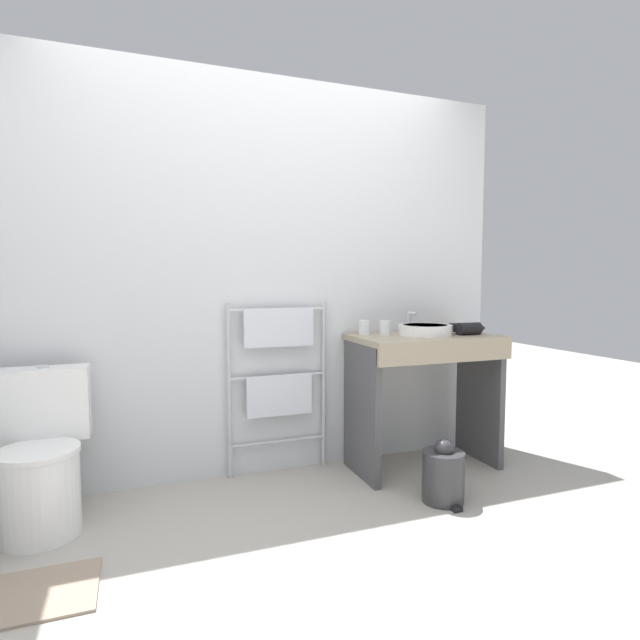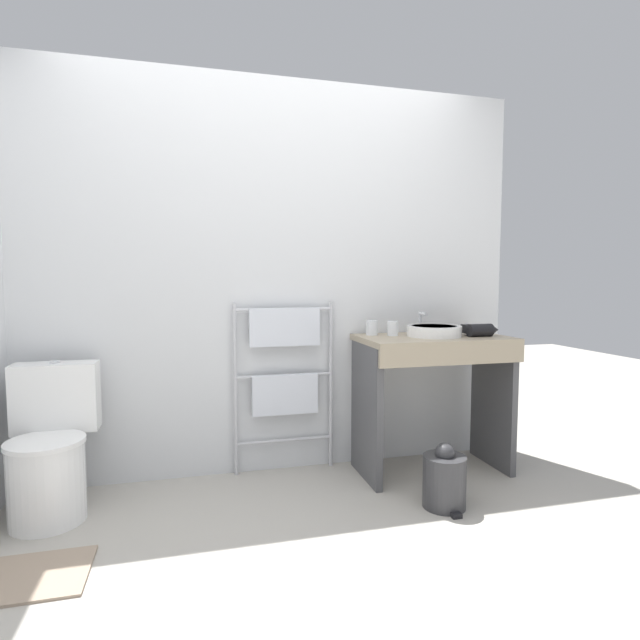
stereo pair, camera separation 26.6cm
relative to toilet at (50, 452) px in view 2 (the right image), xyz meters
The scene contains 12 objects.
ground_plane 1.52m from the toilet, 37.26° to the right, with size 12.00×12.00×0.00m, color #A8A399.
wall_back 1.52m from the toilet, 18.09° to the left, with size 3.15×0.12×2.39m, color silver.
toilet is the anchor object (origin of this frame).
towel_radiator 1.32m from the toilet, 12.32° to the left, with size 0.62×0.06×1.04m.
vanity_counter 2.13m from the toilet, ahead, with size 0.89×0.52×0.84m.
sink_basin 2.19m from the toilet, ahead, with size 0.33×0.33×0.06m.
faucet 2.22m from the toilet, ahead, with size 0.02×0.10×0.14m.
cup_near_wall 1.88m from the toilet, ahead, with size 0.07×0.07×0.09m.
cup_near_edge 1.98m from the toilet, ahead, with size 0.07×0.07×0.09m.
hair_dryer 2.46m from the toilet, ahead, with size 0.20×0.17×0.08m.
trash_bin 2.01m from the toilet, 12.06° to the right, with size 0.22×0.26×0.34m.
bath_mat 0.65m from the toilet, 90.42° to the right, with size 0.56×0.36×0.01m, color gray.
Camera 2 is at (-0.49, -1.79, 1.18)m, focal length 28.00 mm.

